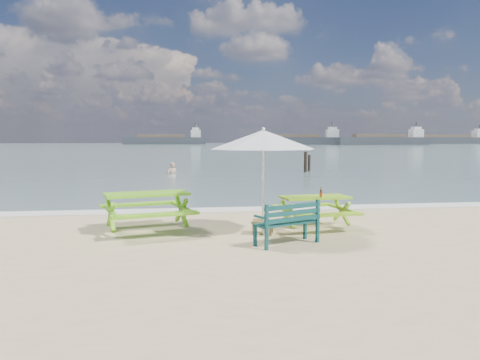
{
  "coord_description": "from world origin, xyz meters",
  "views": [
    {
      "loc": [
        -1.61,
        -8.6,
        2.07
      ],
      "look_at": [
        -0.04,
        3.0,
        1.0
      ],
      "focal_mm": 35.0,
      "sensor_mm": 36.0,
      "label": 1
    }
  ],
  "objects": [
    {
      "name": "side_table",
      "position": [
        0.21,
        1.14,
        0.15
      ],
      "size": [
        0.56,
        0.56,
        0.29
      ],
      "color": "brown",
      "rests_on": "ground"
    },
    {
      "name": "picnic_table_right",
      "position": [
        1.51,
        1.64,
        0.35
      ],
      "size": [
        1.74,
        1.89,
        0.73
      ],
      "color": "#7DB41B",
      "rests_on": "ground"
    },
    {
      "name": "sea",
      "position": [
        0.0,
        85.0,
        0.0
      ],
      "size": [
        300.0,
        300.0,
        0.0
      ],
      "primitive_type": "plane",
      "color": "slate",
      "rests_on": "ground"
    },
    {
      "name": "swimmer",
      "position": [
        -1.88,
        18.6,
        -0.21
      ],
      "size": [
        0.74,
        0.63,
        1.72
      ],
      "color": "tan",
      "rests_on": "ground"
    },
    {
      "name": "mooring_pilings",
      "position": [
        6.2,
        18.86,
        0.47
      ],
      "size": [
        0.59,
        0.79,
        1.42
      ],
      "color": "black",
      "rests_on": "ground"
    },
    {
      "name": "patio_umbrella",
      "position": [
        0.21,
        1.14,
        2.02
      ],
      "size": [
        2.82,
        2.82,
        2.22
      ],
      "color": "silver",
      "rests_on": "ground"
    },
    {
      "name": "picnic_table_left",
      "position": [
        -2.27,
        1.79,
        0.41
      ],
      "size": [
        2.25,
        2.39,
        0.86
      ],
      "color": "#68B51B",
      "rests_on": "ground"
    },
    {
      "name": "cargo_ships",
      "position": [
        61.3,
        123.74,
        1.18
      ],
      "size": [
        156.11,
        27.09,
        4.4
      ],
      "color": "#32363C",
      "rests_on": "ground"
    },
    {
      "name": "park_bench",
      "position": [
        0.49,
        0.14,
        0.25
      ],
      "size": [
        1.38,
        0.93,
        0.81
      ],
      "color": "#0E393A",
      "rests_on": "ground"
    },
    {
      "name": "foam_strip",
      "position": [
        0.0,
        4.6,
        0.01
      ],
      "size": [
        22.0,
        0.9,
        0.01
      ],
      "primitive_type": "cube",
      "color": "silver",
      "rests_on": "ground"
    },
    {
      "name": "beer_bottle",
      "position": [
        1.57,
        1.41,
        0.81
      ],
      "size": [
        0.06,
        0.06,
        0.24
      ],
      "color": "#945815",
      "rests_on": "picnic_table_right"
    }
  ]
}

